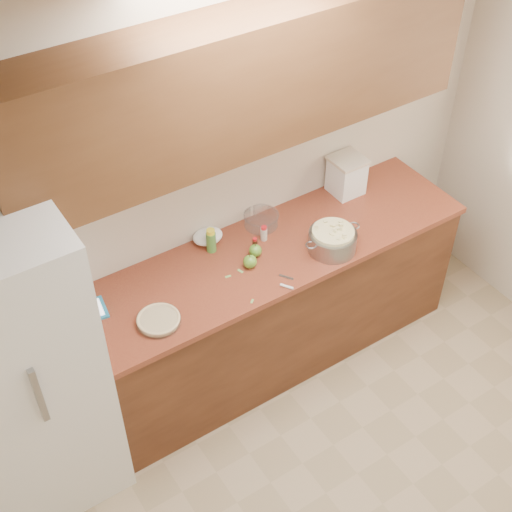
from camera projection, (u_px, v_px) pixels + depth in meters
room_shell at (456, 388)px, 2.94m from camera, size 3.60×3.60×3.60m
counter_run at (260, 310)px, 4.42m from camera, size 2.64×0.68×0.92m
upper_cabinets at (243, 83)px, 3.51m from camera, size 2.60×0.34×0.70m
fridge at (21, 369)px, 3.52m from camera, size 0.70×0.70×1.80m
pie at (159, 320)px, 3.71m from camera, size 0.24×0.24×0.04m
colander at (332, 240)px, 4.10m from camera, size 0.38×0.28×0.14m
flour_canister at (347, 175)px, 4.47m from camera, size 0.20×0.20×0.25m
tablet at (86, 312)px, 3.76m from camera, size 0.24×0.20×0.02m
paring_knife at (287, 285)px, 3.92m from camera, size 0.10×0.15×0.02m
lemon_bottle at (211, 241)px, 4.09m from camera, size 0.06×0.06×0.15m
cinnamon_shaker at (264, 233)px, 4.18m from camera, size 0.04×0.04×0.10m
vanilla_bottle at (255, 244)px, 4.12m from camera, size 0.03×0.03×0.08m
mixing_bowl at (261, 219)px, 4.28m from camera, size 0.22×0.22×0.08m
paper_towel at (208, 236)px, 4.17m from camera, size 0.18×0.15×0.08m
apple_left at (250, 262)px, 4.01m from camera, size 0.08×0.08×0.09m
apple_center at (255, 251)px, 4.08m from camera, size 0.07×0.07×0.09m
peel_a at (252, 301)px, 3.83m from camera, size 0.03×0.03×0.00m
peel_b at (240, 271)px, 4.01m from camera, size 0.02×0.04×0.00m
peel_c at (228, 276)px, 3.97m from camera, size 0.04×0.02×0.00m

